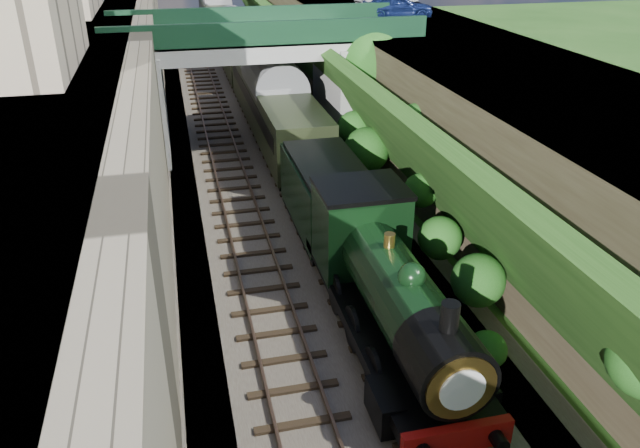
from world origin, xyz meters
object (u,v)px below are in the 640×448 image
(locomotive, at_px, (389,291))
(tender, at_px, (328,200))
(road_bridge, at_px, (271,74))
(tree, at_px, (372,68))
(car_blue, at_px, (397,6))

(locomotive, height_order, tender, locomotive)
(road_bridge, relative_size, locomotive, 1.56)
(road_bridge, bearing_deg, tree, -25.71)
(car_blue, bearing_deg, tender, 162.04)
(tree, relative_size, car_blue, 1.56)
(tender, bearing_deg, tree, 63.14)
(tree, bearing_deg, tender, -116.86)
(tree, bearing_deg, locomotive, -105.79)
(road_bridge, height_order, tree, road_bridge)
(road_bridge, bearing_deg, tender, -88.75)
(car_blue, relative_size, tender, 0.71)
(road_bridge, distance_m, locomotive, 19.19)
(road_bridge, xyz_separation_m, car_blue, (8.24, 3.28, 2.90))
(car_blue, bearing_deg, locomotive, 170.43)
(road_bridge, height_order, locomotive, road_bridge)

